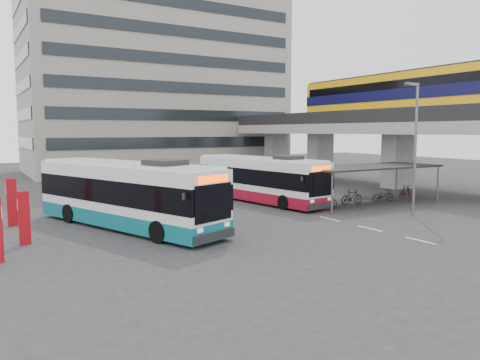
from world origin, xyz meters
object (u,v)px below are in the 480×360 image
bus_main (260,180)px  pedestrian (201,221)px  lamp_post (415,141)px  bus_teal (126,195)px

bus_main → pedestrian: bus_main is taller
pedestrian → lamp_post: 13.30m
bus_main → pedestrian: size_ratio=7.49×
bus_teal → lamp_post: (14.99, -5.23, 2.64)m
bus_main → lamp_post: 10.54m
lamp_post → bus_teal: bearing=153.8°
bus_teal → pedestrian: size_ratio=8.03×
pedestrian → lamp_post: size_ratio=0.20×
bus_main → bus_teal: bearing=-168.0°
bus_teal → pedestrian: bearing=-80.6°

